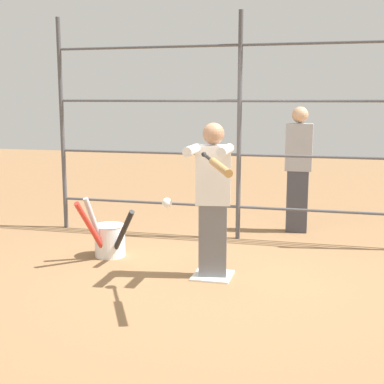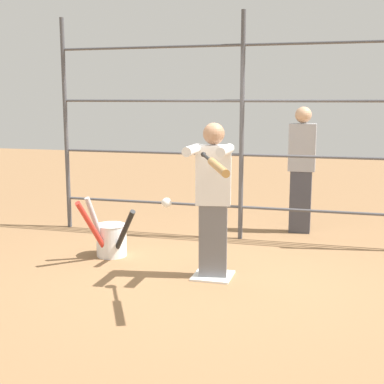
{
  "view_description": "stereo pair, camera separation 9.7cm",
  "coord_description": "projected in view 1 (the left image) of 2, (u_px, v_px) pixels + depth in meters",
  "views": [
    {
      "loc": [
        -1.1,
        5.23,
        1.84
      ],
      "look_at": [
        0.17,
        0.19,
        0.92
      ],
      "focal_mm": 50.0,
      "sensor_mm": 36.0,
      "label": 1
    },
    {
      "loc": [
        -1.2,
        5.21,
        1.84
      ],
      "look_at": [
        0.17,
        0.19,
        0.92
      ],
      "focal_mm": 50.0,
      "sensor_mm": 36.0,
      "label": 2
    }
  ],
  "objects": [
    {
      "name": "home_plate",
      "position": [
        213.0,
        276.0,
        5.58
      ],
      "size": [
        0.4,
        0.4,
        0.02
      ],
      "color": "white",
      "rests_on": "ground"
    },
    {
      "name": "fence_backstop",
      "position": [
        239.0,
        128.0,
        6.85
      ],
      "size": [
        5.06,
        0.06,
        2.92
      ],
      "color": "#4C4C51",
      "rests_on": "ground"
    },
    {
      "name": "softball_in_flight",
      "position": [
        167.0,
        203.0,
        5.07
      ],
      "size": [
        0.1,
        0.1,
        0.1
      ],
      "color": "white"
    },
    {
      "name": "baseball_bat_swinging",
      "position": [
        218.0,
        165.0,
        4.4
      ],
      "size": [
        0.44,
        0.87,
        0.11
      ],
      "color": "black"
    },
    {
      "name": "bystander_behind_fence",
      "position": [
        298.0,
        168.0,
        7.31
      ],
      "size": [
        0.36,
        0.22,
        1.73
      ],
      "color": "#3F3F47",
      "rests_on": "ground"
    },
    {
      "name": "ground_plane",
      "position": [
        213.0,
        276.0,
        5.58
      ],
      "size": [
        24.0,
        24.0,
        0.0
      ],
      "primitive_type": "plane",
      "color": "olive"
    },
    {
      "name": "batter",
      "position": [
        213.0,
        196.0,
        5.41
      ],
      "size": [
        0.41,
        0.58,
        1.6
      ],
      "color": "slate",
      "rests_on": "ground"
    },
    {
      "name": "bat_bucket",
      "position": [
        109.0,
        239.0,
        6.23
      ],
      "size": [
        0.65,
        0.75,
        0.75
      ],
      "color": "white",
      "rests_on": "ground"
    }
  ]
}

